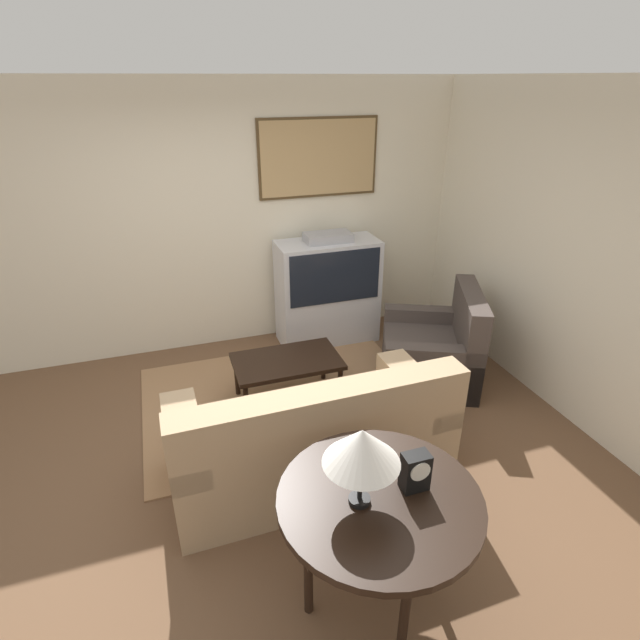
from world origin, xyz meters
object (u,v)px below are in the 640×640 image
Objects in this scene: armchair at (434,350)px; tv at (328,291)px; table_lamp at (362,447)px; couch at (311,440)px; console_table at (380,507)px; coffee_table at (287,364)px; mantel_clock at (415,471)px.

tv is at bearing -121.50° from armchair.
armchair is at bearing 50.56° from table_lamp.
couch is 1.31m from table_lamp.
coffee_table is at bearing 88.48° from console_table.
table_lamp reaches higher than armchair.
table_lamp is at bearing 177.18° from console_table.
armchair is (1.55, 0.94, -0.04)m from couch.
table_lamp is (-0.07, -1.03, 0.79)m from couch.
console_table is at bearing -178.71° from mantel_clock.
armchair is at bearing 56.18° from mantel_clock.
tv reaches higher than table_lamp.
table_lamp is at bearing -94.66° from coffee_table.
mantel_clock is at bearing 101.27° from couch.
tv is 1.31× the size of coffee_table.
table_lamp is (-0.90, -3.05, 0.54)m from tv.
mantel_clock is at bearing -101.19° from tv.
coffee_table is (-0.74, -1.02, -0.20)m from tv.
table_lamp reaches higher than mantel_clock.
coffee_table is (-1.46, 0.05, 0.10)m from armchair.
couch reaches higher than armchair.
mantel_clock reaches higher than couch.
coffee_table is 2.16m from table_lamp.
armchair is at bearing -56.27° from tv.
armchair is 1.46m from coffee_table.
armchair is at bearing -149.80° from couch.
table_lamp is (-0.11, 0.01, 0.41)m from console_table.
couch is 4.46× the size of table_lamp.
coffee_table is 2.12× the size of table_lamp.
table_lamp reaches higher than couch.
coffee_table is at bearing -96.21° from couch.
console_table is (-0.79, -3.05, 0.13)m from tv.
armchair is 1.20× the size of console_table.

